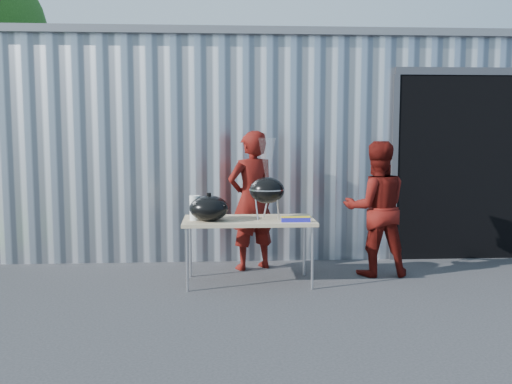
{
  "coord_description": "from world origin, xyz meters",
  "views": [
    {
      "loc": [
        -0.27,
        -5.87,
        1.76
      ],
      "look_at": [
        0.13,
        0.69,
        1.05
      ],
      "focal_mm": 40.0,
      "sensor_mm": 36.0,
      "label": 1
    }
  ],
  "objects": [
    {
      "name": "folding_table",
      "position": [
        0.04,
        0.59,
        0.71
      ],
      "size": [
        1.5,
        0.75,
        0.75
      ],
      "color": "tan",
      "rests_on": "ground"
    },
    {
      "name": "grill_lid",
      "position": [
        -0.42,
        0.49,
        0.89
      ],
      "size": [
        0.44,
        0.44,
        0.32
      ],
      "color": "black",
      "rests_on": "folding_table"
    },
    {
      "name": "person_cook",
      "position": [
        0.11,
        1.28,
        0.88
      ],
      "size": [
        0.76,
        0.64,
        1.76
      ],
      "primitive_type": "imported",
      "rotation": [
        0.0,
        0.0,
        3.55
      ],
      "color": "#530E0A",
      "rests_on": "ground"
    },
    {
      "name": "paper_towels",
      "position": [
        -0.57,
        0.54,
        0.89
      ],
      "size": [
        0.12,
        0.12,
        0.28
      ],
      "primitive_type": "cylinder",
      "color": "white",
      "rests_on": "folding_table"
    },
    {
      "name": "kettle_grill",
      "position": [
        0.25,
        0.59,
        1.18
      ],
      "size": [
        0.41,
        0.41,
        0.93
      ],
      "color": "black",
      "rests_on": "folding_table"
    },
    {
      "name": "ground",
      "position": [
        0.0,
        0.0,
        0.0
      ],
      "size": [
        80.0,
        80.0,
        0.0
      ],
      "primitive_type": "plane",
      "color": "#2D2D30"
    },
    {
      "name": "white_tub",
      "position": [
        -0.51,
        0.82,
        0.8
      ],
      "size": [
        0.2,
        0.15,
        0.1
      ],
      "primitive_type": "cube",
      "color": "white",
      "rests_on": "folding_table"
    },
    {
      "name": "person_bystander",
      "position": [
        1.6,
        0.88,
        0.82
      ],
      "size": [
        0.8,
        0.62,
        1.64
      ],
      "primitive_type": "imported",
      "rotation": [
        0.0,
        0.0,
        3.14
      ],
      "color": "#530E0A",
      "rests_on": "ground"
    },
    {
      "name": "foil_box",
      "position": [
        0.55,
        0.34,
        0.78
      ],
      "size": [
        0.32,
        0.06,
        0.06
      ],
      "color": "#1E1CB7",
      "rests_on": "folding_table"
    },
    {
      "name": "building",
      "position": [
        0.92,
        4.59,
        1.54
      ],
      "size": [
        8.2,
        6.2,
        3.1
      ],
      "color": "silver",
      "rests_on": "ground"
    }
  ]
}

